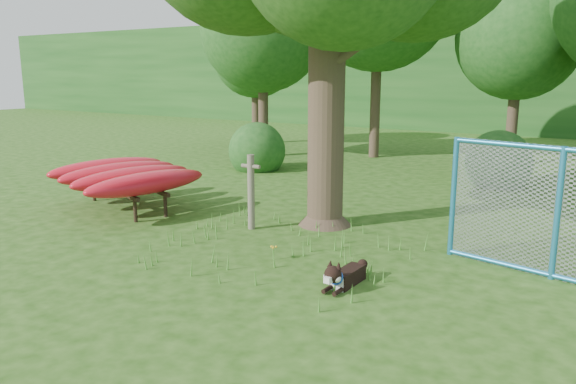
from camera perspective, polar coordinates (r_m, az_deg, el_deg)
The scene contains 12 objects.
ground at distance 9.13m, azimuth -5.17°, elevation -7.34°, with size 80.00×80.00×0.00m, color #1E450D.
wooden_post at distance 10.94m, azimuth -3.78°, elevation 0.20°, with size 0.40×0.15×1.48m.
kayak_rack at distance 13.11m, azimuth -16.13°, elevation 1.65°, with size 3.46×3.73×1.00m.
husky_dog at distance 8.15m, azimuth 5.62°, elevation -8.51°, with size 0.28×1.07×0.48m.
fence_section at distance 9.08m, azimuth 25.70°, elevation -2.03°, with size 3.36×0.79×3.33m.
wildflower_clump at distance 9.25m, azimuth -1.50°, elevation -5.73°, with size 0.11×0.11×0.25m.
bg_tree_a at distance 20.57m, azimuth -2.60°, elevation 16.12°, with size 4.40×4.40×6.70m.
bg_tree_c at distance 20.17m, azimuth 22.42°, elevation 14.26°, with size 4.00×4.00×6.12m.
bg_tree_f at distance 24.42m, azimuth -3.35°, elevation 13.70°, with size 3.60×3.60×5.55m.
shrub_left at distance 17.87m, azimuth -3.15°, elevation 2.30°, with size 1.80×1.80×1.80m, color #1A4C18.
shrub_mid at distance 16.40m, azimuth 20.42°, elevation 0.67°, with size 1.80×1.80×1.80m, color #1A4C18.
wooded_hillside at distance 35.18m, azimuth 24.43°, elevation 10.97°, with size 80.00×12.00×6.00m, color #1A4C18.
Camera 1 is at (5.31, -6.78, 3.02)m, focal length 35.00 mm.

